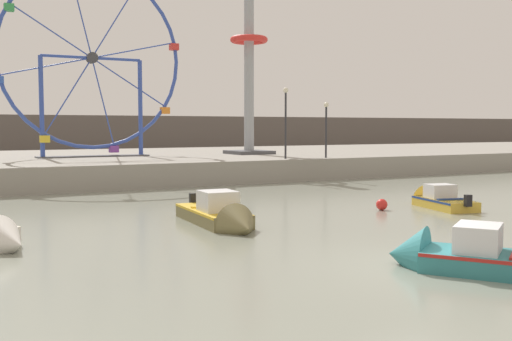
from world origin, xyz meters
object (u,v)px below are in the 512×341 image
Objects in this scene: motorboat_teal_painted at (462,256)px; drop_tower_steel_tower at (249,74)px; promenade_lamp_near at (326,121)px; promenade_lamp_far at (286,113)px; motorboat_olive_wood at (222,216)px; mooring_buoy_orange at (382,205)px; ferris_wheel_blue_frame at (92,61)px; motorboat_mustard_yellow at (436,200)px.

drop_tower_steel_tower is (9.42, 28.39, 6.65)m from motorboat_teal_painted.
promenade_lamp_far is at bearing 175.85° from promenade_lamp_near.
promenade_lamp_far reaches higher than motorboat_olive_wood.
drop_tower_steel_tower reaches higher than promenade_lamp_near.
drop_tower_steel_tower reaches higher than mooring_buoy_orange.
motorboat_teal_painted is 9.29× the size of mooring_buoy_orange.
ferris_wheel_blue_frame reaches higher than motorboat_teal_painted.
motorboat_mustard_yellow is 11.34m from motorboat_teal_painted.
motorboat_olive_wood is 22.53m from ferris_wheel_blue_frame.
promenade_lamp_far reaches higher than promenade_lamp_near.
motorboat_teal_painted is 1.19× the size of promenade_lamp_near.
motorboat_olive_wood is 1.28× the size of motorboat_teal_painted.
motorboat_mustard_yellow is 1.13× the size of promenade_lamp_near.
motorboat_teal_painted is at bearing -108.35° from drop_tower_steel_tower.
ferris_wheel_blue_frame is 27.46× the size of mooring_buoy_orange.
drop_tower_steel_tower is at bearing 80.90° from promenade_lamp_far.
drop_tower_steel_tower reaches higher than motorboat_teal_painted.
ferris_wheel_blue_frame reaches higher than promenade_lamp_near.
motorboat_mustard_yellow is at bearing -95.28° from drop_tower_steel_tower.
motorboat_olive_wood is 9.78m from motorboat_mustard_yellow.
promenade_lamp_near is 14.55m from mooring_buoy_orange.
promenade_lamp_near is (3.55, 12.91, 3.34)m from motorboat_mustard_yellow.
promenade_lamp_far is (8.32, 21.56, 3.75)m from motorboat_teal_painted.
promenade_lamp_near is at bearing -33.14° from ferris_wheel_blue_frame.
motorboat_mustard_yellow is 0.95× the size of motorboat_teal_painted.
drop_tower_steel_tower is (1.84, 19.94, 6.69)m from motorboat_mustard_yellow.
motorboat_olive_wood is at bearing -19.18° from motorboat_teal_painted.
promenade_lamp_far is (0.75, 13.11, 3.80)m from motorboat_mustard_yellow.
promenade_lamp_near is (1.71, -7.04, -3.36)m from drop_tower_steel_tower.
motorboat_olive_wood is 17.51m from promenade_lamp_far.
motorboat_olive_wood reaches higher than motorboat_teal_painted.
promenade_lamp_far is (-2.80, 0.20, 0.46)m from promenade_lamp_near.
mooring_buoy_orange is (-6.20, -12.72, -3.39)m from promenade_lamp_near.
promenade_lamp_near reaches higher than mooring_buoy_orange.
promenade_lamp_far reaches higher than mooring_buoy_orange.
motorboat_olive_wood is at bearing -127.96° from promenade_lamp_far.
ferris_wheel_blue_frame is (-1.28, 29.45, 7.07)m from motorboat_teal_painted.
ferris_wheel_blue_frame is 10.76m from drop_tower_steel_tower.
ferris_wheel_blue_frame is 3.51× the size of promenade_lamp_near.
motorboat_teal_painted is 0.35× the size of drop_tower_steel_tower.
motorboat_olive_wood is 1.52× the size of promenade_lamp_near.
mooring_buoy_orange is at bearing -64.13° from motorboat_teal_painted.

